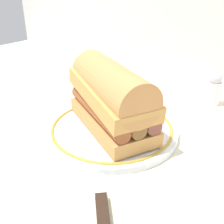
{
  "coord_description": "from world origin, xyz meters",
  "views": [
    {
      "loc": [
        0.34,
        -0.33,
        0.29
      ],
      "look_at": [
        0.02,
        0.01,
        0.04
      ],
      "focal_mm": 45.58,
      "sensor_mm": 36.0,
      "label": 1
    }
  ],
  "objects": [
    {
      "name": "salt_shaker",
      "position": [
        0.11,
        0.26,
        0.04
      ],
      "size": [
        0.03,
        0.03,
        0.08
      ],
      "color": "white",
      "rests_on": "ground_plane"
    },
    {
      "name": "butter_knife",
      "position": [
        0.13,
        -0.13,
        0.0
      ],
      "size": [
        0.12,
        0.11,
        0.01
      ],
      "color": "silver",
      "rests_on": "ground_plane"
    },
    {
      "name": "drinking_glass",
      "position": [
        -0.19,
        0.13,
        0.04
      ],
      "size": [
        0.06,
        0.06,
        0.09
      ],
      "color": "silver",
      "rests_on": "ground_plane"
    },
    {
      "name": "ground_plane",
      "position": [
        0.0,
        0.0,
        0.0
      ],
      "size": [
        1.5,
        1.5,
        0.0
      ],
      "primitive_type": "plane",
      "color": "beige"
    },
    {
      "name": "plate",
      "position": [
        0.02,
        0.01,
        0.01
      ],
      "size": [
        0.25,
        0.25,
        0.01
      ],
      "color": "white",
      "rests_on": "ground_plane"
    },
    {
      "name": "sausage_sandwich",
      "position": [
        0.02,
        0.01,
        0.08
      ],
      "size": [
        0.22,
        0.16,
        0.12
      ],
      "rotation": [
        0.0,
        0.0,
        -0.36
      ],
      "color": "tan",
      "rests_on": "plate"
    }
  ]
}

